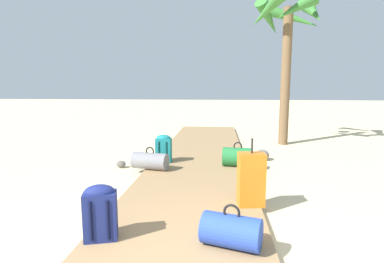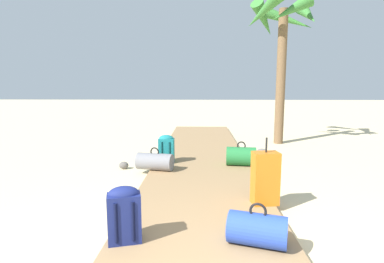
{
  "view_description": "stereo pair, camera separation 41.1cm",
  "coord_description": "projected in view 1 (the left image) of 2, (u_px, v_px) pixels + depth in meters",
  "views": [
    {
      "loc": [
        0.4,
        -1.46,
        1.58
      ],
      "look_at": [
        -0.22,
        5.37,
        0.55
      ],
      "focal_mm": 28.48,
      "sensor_mm": 36.0,
      "label": 1
    },
    {
      "loc": [
        -0.01,
        -1.49,
        1.58
      ],
      "look_at": [
        -0.22,
        5.37,
        0.55
      ],
      "focal_mm": 28.48,
      "sensor_mm": 36.0,
      "label": 2
    }
  ],
  "objects": [
    {
      "name": "backpack_teal",
      "position": [
        164.0,
        148.0,
        6.02
      ],
      "size": [
        0.3,
        0.23,
        0.55
      ],
      "color": "#197A7F",
      "rests_on": "boardwalk"
    },
    {
      "name": "ground_plane",
      "position": [
        197.0,
        173.0,
        5.56
      ],
      "size": [
        60.0,
        60.0,
        0.0
      ],
      "primitive_type": "plane",
      "color": "beige"
    },
    {
      "name": "backpack_navy",
      "position": [
        100.0,
        211.0,
        2.96
      ],
      "size": [
        0.35,
        0.27,
        0.56
      ],
      "color": "navy",
      "rests_on": "boardwalk"
    },
    {
      "name": "rock_right_far",
      "position": [
        262.0,
        155.0,
        6.53
      ],
      "size": [
        0.33,
        0.35,
        0.23
      ],
      "primitive_type": "ellipsoid",
      "rotation": [
        0.0,
        0.0,
        0.09
      ],
      "color": "slate",
      "rests_on": "ground"
    },
    {
      "name": "rock_left_far",
      "position": [
        121.0,
        164.0,
        5.91
      ],
      "size": [
        0.19,
        0.15,
        0.14
      ],
      "primitive_type": "ellipsoid",
      "rotation": [
        0.0,
        0.0,
        3.06
      ],
      "color": "#5B5651",
      "rests_on": "ground"
    },
    {
      "name": "palm_tree_near_right",
      "position": [
        287.0,
        28.0,
        7.94
      ],
      "size": [
        2.12,
        2.16,
        3.93
      ],
      "color": "brown",
      "rests_on": "ground"
    },
    {
      "name": "duffel_bag_blue",
      "position": [
        231.0,
        231.0,
        2.84
      ],
      "size": [
        0.61,
        0.45,
        0.42
      ],
      "color": "#2847B7",
      "rests_on": "boardwalk"
    },
    {
      "name": "boardwalk",
      "position": [
        200.0,
        159.0,
        6.51
      ],
      "size": [
        1.87,
        9.77,
        0.08
      ],
      "primitive_type": "cube",
      "color": "#9E7A51",
      "rests_on": "ground"
    },
    {
      "name": "duffel_bag_green",
      "position": [
        238.0,
        157.0,
        5.73
      ],
      "size": [
        0.59,
        0.41,
        0.46
      ],
      "color": "#237538",
      "rests_on": "boardwalk"
    },
    {
      "name": "suitcase_orange",
      "position": [
        251.0,
        179.0,
        3.81
      ],
      "size": [
        0.35,
        0.26,
        0.86
      ],
      "color": "orange",
      "rests_on": "boardwalk"
    },
    {
      "name": "duffel_bag_grey",
      "position": [
        150.0,
        161.0,
        5.51
      ],
      "size": [
        0.69,
        0.43,
        0.42
      ],
      "color": "slate",
      "rests_on": "boardwalk"
    }
  ]
}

